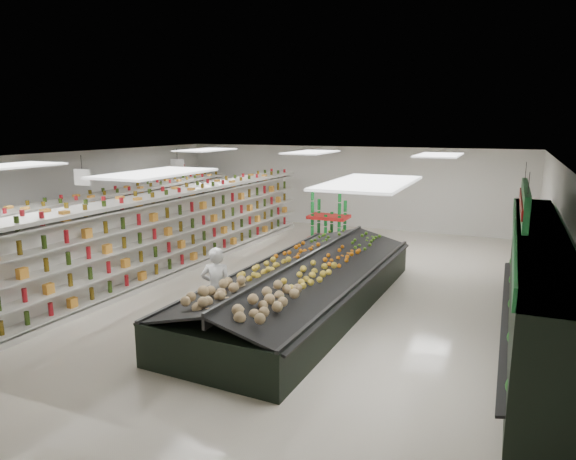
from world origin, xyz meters
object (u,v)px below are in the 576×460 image
at_px(soda_endcap, 329,219).
at_px(shopper_background, 231,214).
at_px(gondola_center, 185,231).
at_px(produce_island, 305,284).
at_px(gondola_left, 125,226).
at_px(shopper_main, 217,289).

xyz_separation_m(soda_endcap, shopper_background, (-3.95, 0.10, -0.10)).
height_order(gondola_center, produce_island, gondola_center).
xyz_separation_m(gondola_center, soda_endcap, (2.84, 4.48, -0.19)).
relative_size(gondola_left, produce_island, 1.49).
relative_size(gondola_center, shopper_background, 8.73).
distance_m(shopper_main, shopper_background, 9.42).
height_order(gondola_center, shopper_background, gondola_center).
bearing_deg(gondola_left, gondola_center, -9.78).
bearing_deg(soda_endcap, shopper_background, 178.53).
distance_m(produce_island, soda_endcap, 6.55).
distance_m(gondola_left, produce_island, 7.26).
bearing_deg(shopper_main, shopper_background, -83.26).
relative_size(soda_endcap, shopper_background, 1.16).
height_order(shopper_main, shopper_background, shopper_main).
bearing_deg(gondola_center, shopper_main, -46.31).
relative_size(produce_island, soda_endcap, 4.65).
xyz_separation_m(produce_island, shopper_main, (-1.15, -1.87, 0.31)).
distance_m(gondola_left, shopper_main, 7.04).
height_order(gondola_left, shopper_background, gondola_left).
distance_m(soda_endcap, shopper_background, 3.95).
bearing_deg(shopper_main, produce_island, -142.81).
bearing_deg(produce_island, shopper_background, 130.84).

